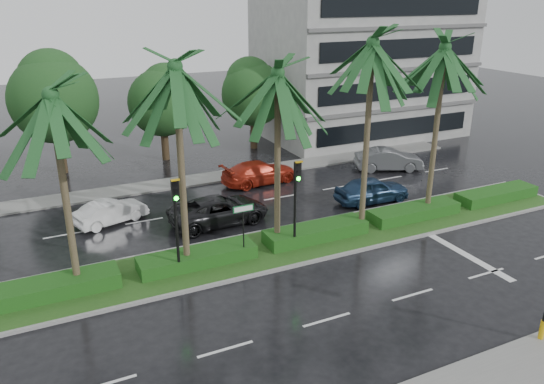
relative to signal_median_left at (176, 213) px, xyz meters
name	(u,v)px	position (x,y,z in m)	size (l,w,h in m)	color
ground	(269,262)	(4.00, -0.30, -3.00)	(120.00, 120.00, 0.00)	black
far_sidewalk	(189,181)	(4.00, 11.70, -2.94)	(40.00, 2.00, 0.12)	slate
median	(260,251)	(4.00, 0.70, -2.92)	(36.00, 4.00, 0.15)	gray
hedge	(260,244)	(4.00, 0.70, -2.55)	(35.20, 1.40, 0.60)	#1A4B15
lane_markings	(332,252)	(7.04, -0.73, -2.99)	(34.00, 13.06, 0.01)	silver
palm_row	(230,80)	(2.75, 0.72, 5.04)	(26.30, 4.20, 9.94)	#483C2A
signal_median_left	(176,213)	(0.00, 0.00, 0.00)	(0.34, 0.42, 4.36)	black
signal_median_right	(296,192)	(5.50, 0.00, 0.00)	(0.34, 0.42, 4.36)	black
street_sign	(243,219)	(3.00, 0.18, -0.87)	(0.95, 0.09, 2.60)	black
bg_trees	(158,95)	(3.78, 17.29, 1.68)	(32.79, 5.62, 8.12)	#322516
building	(361,62)	(21.00, 17.70, 3.00)	(16.00, 10.00, 12.00)	gray
car_white	(111,212)	(-1.59, 7.21, -2.37)	(3.79, 1.32, 1.25)	silver
car_darkgrey	(219,210)	(3.50, 4.73, -2.27)	(5.23, 2.41, 1.45)	black
car_red	(260,172)	(8.00, 9.53, -2.28)	(4.93, 2.00, 1.43)	#A42211
car_blue	(372,190)	(12.50, 3.80, -2.26)	(4.36, 1.75, 1.48)	navy
car_grey	(389,159)	(17.03, 8.19, -2.26)	(4.51, 1.57, 1.49)	#5B5D60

